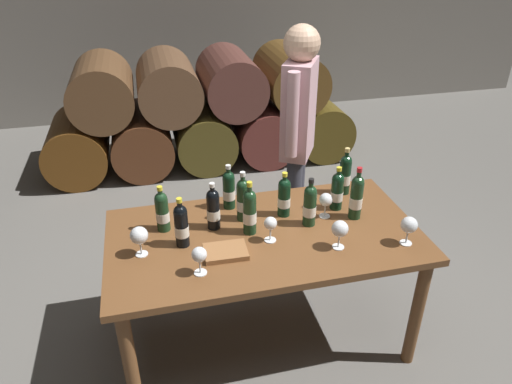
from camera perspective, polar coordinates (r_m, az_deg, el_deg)
ground_plane at (r=3.09m, az=0.92°, el=-16.70°), size 14.00×14.00×0.00m
cellar_back_wall at (r=6.35m, az=-9.23°, el=21.61°), size 10.00×0.24×2.80m
barrel_stack at (r=4.99m, az=-6.62°, el=9.52°), size 3.12×0.90×1.15m
dining_table at (r=2.65m, az=1.03°, el=-6.63°), size 1.70×0.90×0.76m
wine_bottle_0 at (r=2.47m, az=-8.98°, el=-3.94°), size 0.07×0.07×0.28m
wine_bottle_1 at (r=2.61m, az=-11.23°, el=-2.27°), size 0.07×0.07×0.27m
wine_bottle_2 at (r=2.77m, az=-3.29°, el=0.34°), size 0.07×0.07×0.28m
wine_bottle_3 at (r=2.53m, az=-0.76°, el=-2.34°), size 0.07×0.07×0.31m
wine_bottle_4 at (r=2.70m, az=3.41°, el=-0.57°), size 0.07×0.07×0.27m
wine_bottle_5 at (r=2.72m, az=12.00°, el=-0.54°), size 0.07×0.07×0.32m
wine_bottle_6 at (r=2.59m, az=-5.18°, el=-2.01°), size 0.07×0.07×0.28m
wine_bottle_7 at (r=2.62m, az=6.50°, el=-1.56°), size 0.07×0.07×0.29m
wine_bottle_8 at (r=2.65m, az=-1.57°, el=-0.88°), size 0.07×0.07×0.30m
wine_bottle_9 at (r=2.97m, az=10.67°, el=2.15°), size 0.07×0.07×0.30m
wine_bottle_10 at (r=2.80m, az=9.74°, el=0.17°), size 0.07×0.07×0.27m
wine_glass_0 at (r=2.58m, az=17.95°, el=-3.86°), size 0.09×0.09×0.16m
wine_glass_1 at (r=2.44m, az=-13.90°, el=-5.16°), size 0.09×0.09×0.16m
wine_glass_2 at (r=2.48m, az=1.75°, el=-3.92°), size 0.07×0.07×0.14m
wine_glass_3 at (r=2.71m, az=8.41°, el=-1.02°), size 0.08×0.08×0.15m
wine_glass_4 at (r=2.46m, az=10.07°, el=-4.45°), size 0.09×0.09×0.16m
wine_glass_5 at (r=2.27m, az=-6.86°, el=-7.60°), size 0.08×0.08×0.15m
tasting_notebook at (r=2.44m, az=-3.69°, el=-7.20°), size 0.23×0.17×0.03m
sommelier_presenting at (r=3.21m, az=5.09°, el=7.67°), size 0.31×0.44×1.72m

